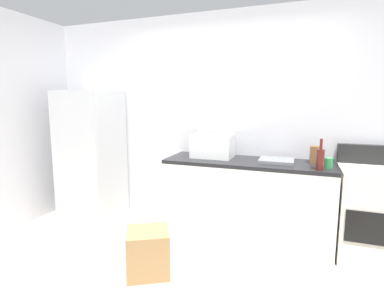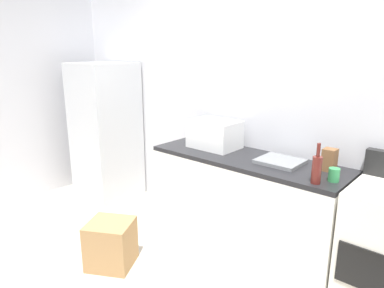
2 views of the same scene
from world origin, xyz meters
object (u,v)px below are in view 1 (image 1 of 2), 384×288
stove_oven (370,212)px  wine_bottle (320,159)px  refrigerator (92,155)px  cardboard_box_small (148,252)px  microwave (213,146)px  coffee_mug (328,163)px  knife_block (315,154)px

stove_oven → wine_bottle: wine_bottle is taller
stove_oven → refrigerator: bearing=-179.0°
wine_bottle → cardboard_box_small: wine_bottle is taller
microwave → coffee_mug: size_ratio=4.60×
knife_block → cardboard_box_small: 1.96m
microwave → coffee_mug: bearing=-7.4°
wine_bottle → knife_block: size_ratio=1.67×
refrigerator → stove_oven: bearing=1.0°
cardboard_box_small → stove_oven: bearing=27.7°
coffee_mug → microwave: bearing=172.6°
refrigerator → knife_block: bearing=3.6°
refrigerator → knife_block: 2.75m
wine_bottle → knife_block: bearing=95.5°
refrigerator → stove_oven: (3.27, 0.06, -0.37)m
refrigerator → stove_oven: size_ratio=1.53×
stove_oven → wine_bottle: size_ratio=3.67×
stove_oven → microwave: 1.73m
refrigerator → microwave: 1.65m
stove_oven → wine_bottle: (-0.50, -0.22, 0.54)m
refrigerator → knife_block: refrigerator is taller
wine_bottle → knife_block: 0.34m
refrigerator → microwave: bearing=4.2°
coffee_mug → knife_block: knife_block is taller
coffee_mug → knife_block: (-0.12, 0.21, 0.04)m
microwave → cardboard_box_small: bearing=-105.1°
stove_oven → knife_block: size_ratio=6.11×
stove_oven → microwave: size_ratio=2.39×
coffee_mug → wine_bottle: bearing=-123.9°
refrigerator → cardboard_box_small: size_ratio=4.14×
stove_oven → cardboard_box_small: size_ratio=2.71×
coffee_mug → knife_block: 0.24m
knife_block → cardboard_box_small: bearing=-141.0°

